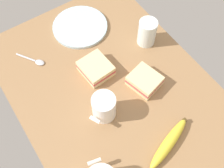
% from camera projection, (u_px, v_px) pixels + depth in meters
% --- Properties ---
extents(tabletop, '(0.90, 0.64, 0.02)m').
position_uv_depth(tabletop, '(112.00, 90.00, 0.96)').
color(tabletop, '#936D47').
rests_on(tabletop, ground).
extents(plate_of_food, '(0.22, 0.22, 0.01)m').
position_uv_depth(plate_of_food, '(80.00, 27.00, 1.08)').
color(plate_of_food, silver).
rests_on(plate_of_food, tabletop).
extents(coffee_mug_milky, '(0.08, 0.10, 0.10)m').
position_uv_depth(coffee_mug_milky, '(104.00, 107.00, 0.86)').
color(coffee_mug_milky, white).
rests_on(coffee_mug_milky, tabletop).
extents(sandwich_main, '(0.11, 0.10, 0.04)m').
position_uv_depth(sandwich_main, '(96.00, 68.00, 0.96)').
color(sandwich_main, beige).
rests_on(sandwich_main, tabletop).
extents(sandwich_side, '(0.12, 0.11, 0.04)m').
position_uv_depth(sandwich_side, '(145.00, 81.00, 0.94)').
color(sandwich_side, beige).
rests_on(sandwich_side, tabletop).
extents(glass_of_milk, '(0.07, 0.07, 0.10)m').
position_uv_depth(glass_of_milk, '(147.00, 34.00, 1.01)').
color(glass_of_milk, silver).
rests_on(glass_of_milk, tabletop).
extents(banana, '(0.09, 0.20, 0.03)m').
position_uv_depth(banana, '(169.00, 143.00, 0.83)').
color(banana, yellow).
rests_on(banana, tabletop).
extents(spoon, '(0.11, 0.08, 0.01)m').
position_uv_depth(spoon, '(35.00, 61.00, 1.00)').
color(spoon, silver).
rests_on(spoon, tabletop).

